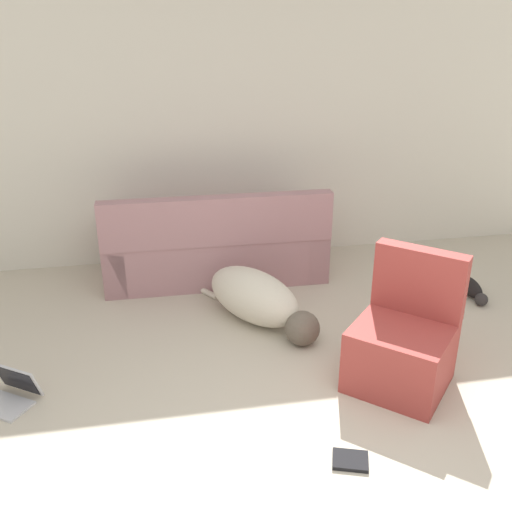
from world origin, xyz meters
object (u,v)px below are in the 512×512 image
object	(u,v)px
book_black	(350,460)
side_chair	(404,343)
cat	(472,288)
couch	(215,248)
laptop_open	(12,390)
dog	(258,299)

from	to	relation	value
book_black	side_chair	xyz separation A→B (m)	(0.59, 0.68, 0.29)
cat	side_chair	world-z (taller)	side_chair
couch	laptop_open	bearing A→B (deg)	47.71
dog	laptop_open	size ratio (longest dim) A/B	2.79
laptop_open	book_black	xyz separation A→B (m)	(2.00, -0.95, -0.06)
couch	book_black	xyz separation A→B (m)	(0.45, -2.62, -0.28)
cat	side_chair	bearing A→B (deg)	-41.40
dog	book_black	distance (m)	1.71
laptop_open	side_chair	world-z (taller)	side_chair
side_chair	dog	bearing A→B (deg)	171.59
couch	cat	bearing A→B (deg)	160.18
cat	dog	bearing A→B (deg)	-81.70
cat	book_black	bearing A→B (deg)	-39.40
dog	side_chair	bearing A→B (deg)	5.51
couch	cat	size ratio (longest dim) A/B	3.53
cat	laptop_open	xyz separation A→B (m)	(-3.77, -0.84, 0.01)
cat	side_chair	distance (m)	1.63
dog	side_chair	xyz separation A→B (m)	(0.81, -1.00, 0.10)
couch	dog	world-z (taller)	couch
book_black	side_chair	bearing A→B (deg)	48.96
cat	couch	bearing A→B (deg)	-105.25
laptop_open	side_chair	xyz separation A→B (m)	(2.60, -0.27, 0.23)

